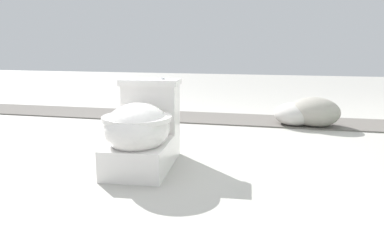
{
  "coord_description": "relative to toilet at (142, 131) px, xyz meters",
  "views": [
    {
      "loc": [
        2.18,
        0.81,
        0.72
      ],
      "look_at": [
        0.16,
        0.35,
        0.3
      ],
      "focal_mm": 35.0,
      "sensor_mm": 36.0,
      "label": 1
    }
  ],
  "objects": [
    {
      "name": "gravel_strip",
      "position": [
        -1.55,
        0.45,
        -0.21
      ],
      "size": [
        0.56,
        8.0,
        0.01
      ],
      "primitive_type": "cube",
      "color": "#605B56",
      "rests_on": "ground"
    },
    {
      "name": "boulder_far",
      "position": [
        -1.42,
        0.92,
        -0.12
      ],
      "size": [
        0.41,
        0.41,
        0.2
      ],
      "primitive_type": "ellipsoid",
      "rotation": [
        0.0,
        0.0,
        3.03
      ],
      "color": "#B7B2AD",
      "rests_on": "ground"
    },
    {
      "name": "boulder_near",
      "position": [
        -1.4,
        1.09,
        -0.09
      ],
      "size": [
        0.47,
        0.52,
        0.26
      ],
      "primitive_type": "ellipsoid",
      "rotation": [
        0.0,
        0.0,
        1.29
      ],
      "color": "gray",
      "rests_on": "ground"
    },
    {
      "name": "ground_plane",
      "position": [
        -0.16,
        -0.05,
        -0.22
      ],
      "size": [
        14.0,
        14.0,
        0.0
      ],
      "primitive_type": "plane",
      "color": "#A8A59E"
    },
    {
      "name": "toilet",
      "position": [
        0.0,
        0.0,
        0.0
      ],
      "size": [
        0.66,
        0.42,
        0.52
      ],
      "rotation": [
        0.0,
        0.0,
        0.08
      ],
      "color": "white",
      "rests_on": "ground"
    }
  ]
}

